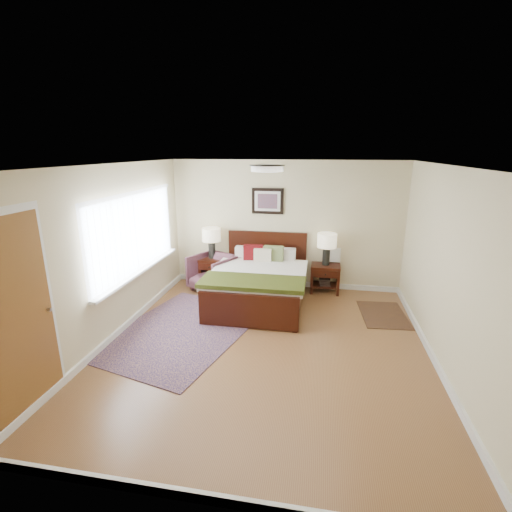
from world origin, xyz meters
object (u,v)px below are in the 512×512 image
(lamp_right, at_px, (327,243))
(nightstand_left, at_px, (212,264))
(bed, at_px, (259,277))
(rug_persian, at_px, (181,330))
(nightstand_right, at_px, (325,275))
(lamp_left, at_px, (212,237))
(armchair, at_px, (213,273))

(lamp_right, bearing_deg, nightstand_left, -179.48)
(bed, xyz_separation_m, lamp_right, (1.17, 0.77, 0.48))
(lamp_right, bearing_deg, rug_persian, -136.73)
(nightstand_left, xyz_separation_m, lamp_right, (2.26, 0.02, 0.53))
(nightstand_left, xyz_separation_m, rug_persian, (0.09, -2.02, -0.44))
(nightstand_left, bearing_deg, lamp_right, 0.52)
(nightstand_right, xyz_separation_m, lamp_left, (-2.26, 0.01, 0.66))
(lamp_right, xyz_separation_m, armchair, (-2.18, -0.27, -0.63))
(armchair, xyz_separation_m, rug_persian, (0.01, -1.77, -0.35))
(lamp_right, height_order, rug_persian, lamp_right)
(armchair, bearing_deg, lamp_left, 133.46)
(armchair, relative_size, rug_persian, 0.30)
(nightstand_right, relative_size, armchair, 0.71)
(bed, xyz_separation_m, lamp_left, (-1.09, 0.77, 0.50))
(nightstand_right, height_order, lamp_right, lamp_right)
(nightstand_left, distance_m, armchair, 0.28)
(bed, relative_size, nightstand_right, 3.68)
(rug_persian, bearing_deg, armchair, 105.11)
(lamp_right, bearing_deg, nightstand_right, -90.00)
(bed, height_order, armchair, bed)
(nightstand_right, height_order, armchair, armchair)
(rug_persian, bearing_deg, nightstand_right, 57.74)
(nightstand_left, relative_size, armchair, 0.73)
(lamp_left, relative_size, lamp_right, 1.00)
(lamp_left, xyz_separation_m, armchair, (0.08, -0.27, -0.65))
(nightstand_right, bearing_deg, lamp_left, 179.66)
(nightstand_left, relative_size, lamp_left, 0.93)
(nightstand_left, height_order, lamp_left, lamp_left)
(bed, distance_m, nightstand_left, 1.33)
(bed, height_order, nightstand_right, bed)
(nightstand_right, bearing_deg, armchair, -173.29)
(armchair, bearing_deg, lamp_right, 34.10)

